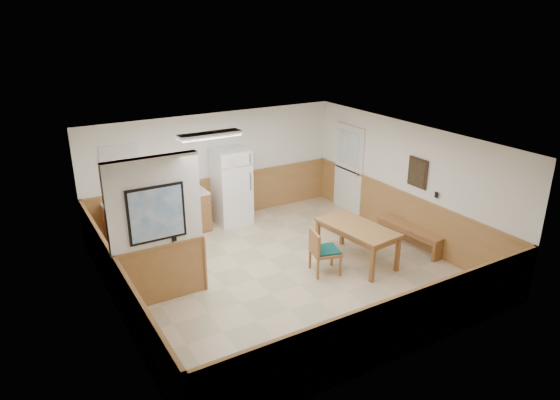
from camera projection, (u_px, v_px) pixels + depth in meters
ground at (283, 271)px, 9.37m from camera, size 6.00×6.00×0.00m
ceiling at (283, 141)px, 8.48m from camera, size 6.00×6.00×0.02m
back_wall at (215, 168)px, 11.34m from camera, size 6.00×0.02×2.50m
right_wall at (407, 182)px, 10.35m from camera, size 0.02×6.00×2.50m
left_wall at (112, 247)px, 7.50m from camera, size 0.02×6.00×2.50m
wainscot_back at (217, 199)px, 11.59m from camera, size 6.00×0.04×1.00m
wainscot_right at (403, 216)px, 10.61m from camera, size 0.04×6.00×1.00m
wainscot_left at (119, 290)px, 7.77m from camera, size 0.04×6.00×1.00m
partition_wall at (157, 233)px, 8.02m from camera, size 1.50×0.20×2.50m
kitchen_counter at (172, 214)px, 10.79m from camera, size 2.20×0.61×1.00m
exterior_door at (348, 169)px, 11.94m from camera, size 0.07×1.02×2.15m
kitchen_window at (121, 169)px, 10.22m from camera, size 0.80×0.04×1.00m
wall_painting at (418, 173)px, 9.99m from camera, size 0.04×0.50×0.60m
fluorescent_fixture at (210, 135)px, 9.17m from camera, size 1.20×0.30×0.09m
refrigerator at (231, 187)px, 11.28m from camera, size 0.77×0.72×1.73m
dining_table at (357, 231)px, 9.52m from camera, size 0.98×1.68×0.75m
dining_bench at (410, 231)px, 10.25m from camera, size 0.49×1.60×0.45m
dining_chair at (321, 249)px, 9.15m from camera, size 0.80×0.63×0.85m
fire_extinguisher at (194, 182)px, 10.82m from camera, size 0.14×0.14×0.49m
soap_bottle at (128, 198)px, 10.19m from camera, size 0.08×0.08×0.21m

